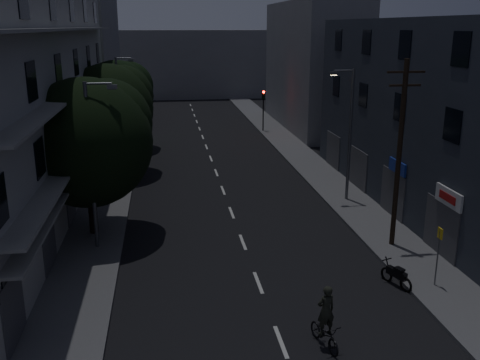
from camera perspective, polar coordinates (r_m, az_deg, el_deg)
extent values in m
plane|color=black|center=(40.47, -2.62, 0.97)|extent=(160.00, 160.00, 0.00)
cube|color=#565659|center=(40.46, -13.25, 0.65)|extent=(3.00, 90.00, 0.15)
cube|color=#565659|center=(41.81, 7.67, 1.44)|extent=(3.00, 90.00, 0.15)
cube|color=beige|center=(19.43, 4.38, -16.81)|extent=(0.15, 2.00, 0.01)
cube|color=beige|center=(23.26, 1.96, -10.87)|extent=(0.15, 2.00, 0.01)
cube|color=beige|center=(27.29, 0.30, -6.63)|extent=(0.15, 2.00, 0.01)
cube|color=beige|center=(31.45, -0.91, -3.49)|extent=(0.15, 2.00, 0.01)
cube|color=beige|center=(35.69, -1.82, -1.10)|extent=(0.15, 2.00, 0.01)
cube|color=beige|center=(39.99, -2.55, 0.79)|extent=(0.15, 2.00, 0.01)
cube|color=beige|center=(44.33, -3.13, 2.31)|extent=(0.15, 2.00, 0.01)
cube|color=beige|center=(48.70, -3.60, 3.56)|extent=(0.15, 2.00, 0.01)
cube|color=beige|center=(53.09, -4.00, 4.60)|extent=(0.15, 2.00, 0.01)
cube|color=beige|center=(57.49, -4.34, 5.48)|extent=(0.15, 2.00, 0.01)
cube|color=beige|center=(61.91, -4.63, 6.24)|extent=(0.15, 2.00, 0.01)
cube|color=beige|center=(66.35, -4.89, 6.89)|extent=(0.15, 2.00, 0.01)
cube|color=beige|center=(70.78, -5.11, 7.46)|extent=(0.15, 2.00, 0.01)
cube|color=beige|center=(75.23, -5.31, 7.97)|extent=(0.15, 2.00, 0.01)
cube|color=#A2A19D|center=(33.15, -22.87, 8.71)|extent=(6.00, 36.00, 14.00)
cube|color=black|center=(19.65, -23.24, -11.10)|extent=(0.06, 1.60, 1.60)
cube|color=black|center=(25.00, -19.86, -4.90)|extent=(0.06, 1.60, 1.60)
cube|color=black|center=(30.59, -17.73, -0.92)|extent=(0.06, 1.60, 1.60)
cube|color=black|center=(36.31, -16.27, 1.82)|extent=(0.06, 1.60, 1.60)
cube|color=black|center=(42.11, -15.20, 3.81)|extent=(0.06, 1.60, 1.60)
cube|color=black|center=(47.96, -14.40, 5.32)|extent=(0.06, 1.60, 1.60)
cube|color=black|center=(24.09, -20.58, 2.23)|extent=(0.06, 1.60, 1.60)
cube|color=black|center=(29.85, -18.25, 4.96)|extent=(0.06, 1.60, 1.60)
cube|color=black|center=(35.69, -16.67, 6.81)|extent=(0.06, 1.60, 1.60)
cube|color=black|center=(41.58, -15.53, 8.12)|extent=(0.06, 1.60, 1.60)
cube|color=black|center=(47.49, -14.67, 9.11)|extent=(0.06, 1.60, 1.60)
cube|color=black|center=(23.59, -21.35, 9.79)|extent=(0.06, 1.60, 1.60)
cube|color=black|center=(29.45, -18.80, 11.08)|extent=(0.06, 1.60, 1.60)
cube|color=black|center=(35.36, -17.09, 11.92)|extent=(0.06, 1.60, 1.60)
cube|color=black|center=(41.29, -15.87, 12.52)|extent=(0.06, 1.60, 1.60)
cube|color=black|center=(47.24, -14.94, 12.96)|extent=(0.06, 1.60, 1.60)
cube|color=black|center=(29.39, -19.39, 17.28)|extent=(0.06, 1.60, 1.60)
cube|color=black|center=(35.31, -17.53, 17.10)|extent=(0.06, 1.60, 1.60)
cube|color=black|center=(41.25, -16.22, 16.95)|extent=(0.06, 1.60, 1.60)
cube|color=black|center=(47.20, -15.23, 16.84)|extent=(0.06, 1.60, 1.60)
cube|color=gray|center=(32.91, -16.39, 3.96)|extent=(1.00, 32.40, 0.12)
cube|color=gray|center=(32.43, -16.84, 9.49)|extent=(1.00, 32.40, 0.12)
cube|color=gray|center=(32.25, -17.31, 15.14)|extent=(1.00, 32.40, 0.12)
cube|color=gray|center=(33.12, -16.44, 2.43)|extent=(0.80, 32.40, 0.12)
cube|color=#424247|center=(19.92, -23.02, -12.64)|extent=(0.06, 2.40, 2.40)
cube|color=#424247|center=(25.21, -19.71, -6.18)|extent=(0.06, 2.40, 2.40)
cube|color=#424247|center=(30.76, -17.62, -1.99)|extent=(0.06, 2.40, 2.40)
cube|color=#424247|center=(36.46, -16.18, 0.91)|extent=(0.06, 2.40, 2.40)
cube|color=#424247|center=(42.24, -15.13, 3.02)|extent=(0.06, 2.40, 2.40)
cube|color=#424247|center=(48.07, -14.33, 4.62)|extent=(0.06, 2.40, 2.40)
cube|color=#2A2F39|center=(32.41, 21.08, 6.06)|extent=(6.00, 28.00, 11.00)
cube|color=black|center=(25.67, 21.72, 5.43)|extent=(0.06, 1.40, 1.50)
cube|color=black|center=(30.49, 16.67, 7.42)|extent=(0.06, 1.40, 1.50)
cube|color=black|center=(35.52, 13.00, 8.82)|extent=(0.06, 1.40, 1.50)
cube|color=black|center=(40.66, 10.23, 9.85)|extent=(0.06, 1.40, 1.50)
cube|color=black|center=(25.33, 22.51, 12.77)|extent=(0.06, 1.40, 1.50)
cube|color=black|center=(30.21, 17.19, 13.61)|extent=(0.06, 1.40, 1.50)
cube|color=black|center=(35.27, 13.34, 14.14)|extent=(0.06, 1.40, 1.50)
cube|color=black|center=(40.45, 10.46, 14.49)|extent=(0.06, 1.40, 1.50)
cube|color=#424247|center=(26.91, 20.63, -4.86)|extent=(0.06, 3.00, 2.60)
cube|color=#424247|center=(31.55, 15.95, -1.40)|extent=(0.06, 3.00, 2.60)
cube|color=#424247|center=(36.43, 12.50, 1.16)|extent=(0.06, 3.00, 2.60)
cube|color=#424247|center=(41.46, 9.88, 3.11)|extent=(0.06, 3.00, 2.60)
cube|color=silver|center=(25.93, 21.38, -1.74)|extent=(0.12, 2.20, 0.80)
cube|color=#B21414|center=(25.89, 21.23, -1.75)|extent=(0.02, 1.40, 0.36)
cube|color=navy|center=(30.63, 16.44, 1.35)|extent=(0.12, 2.00, 0.70)
cube|color=slate|center=(62.50, -16.21, 13.14)|extent=(6.00, 20.00, 16.00)
cube|color=slate|center=(58.20, 7.69, 11.97)|extent=(6.00, 20.00, 13.00)
cube|color=slate|center=(84.16, -5.75, 12.24)|extent=(24.00, 8.00, 10.00)
cylinder|color=black|center=(28.47, -15.59, -1.30)|extent=(0.44, 0.44, 4.36)
sphere|color=black|center=(27.83, -15.99, 3.85)|extent=(6.53, 6.53, 6.53)
sphere|color=black|center=(28.36, -13.94, 5.90)|extent=(4.57, 4.57, 4.57)
sphere|color=black|center=(27.23, -17.95, 4.48)|extent=(4.25, 4.25, 4.25)
cylinder|color=black|center=(40.13, -13.65, 3.75)|extent=(0.44, 0.44, 4.27)
sphere|color=black|center=(39.68, -13.89, 7.36)|extent=(6.43, 6.43, 6.43)
sphere|color=black|center=(40.28, -12.49, 8.73)|extent=(4.50, 4.50, 4.50)
sphere|color=black|center=(39.07, -15.21, 7.86)|extent=(4.18, 4.18, 4.18)
cylinder|color=black|center=(48.24, -12.75, 5.76)|extent=(0.44, 0.44, 4.15)
sphere|color=black|center=(47.87, -12.94, 8.69)|extent=(6.20, 6.20, 6.20)
sphere|color=black|center=(48.49, -11.82, 9.77)|extent=(4.34, 4.34, 4.34)
sphere|color=black|center=(47.28, -13.98, 9.11)|extent=(4.03, 4.03, 4.03)
cylinder|color=black|center=(55.33, 2.49, 6.93)|extent=(0.12, 0.12, 3.20)
cube|color=black|center=(55.04, 2.51, 9.04)|extent=(0.28, 0.22, 0.90)
sphere|color=#FF0C05|center=(54.85, 2.55, 9.36)|extent=(0.22, 0.22, 0.22)
sphere|color=#3F330C|center=(54.89, 2.54, 9.05)|extent=(0.22, 0.22, 0.22)
sphere|color=black|center=(54.93, 2.54, 8.74)|extent=(0.22, 0.22, 0.22)
cylinder|color=black|center=(53.63, -11.09, 6.35)|extent=(0.12, 0.12, 3.20)
cube|color=black|center=(53.33, -11.21, 8.52)|extent=(0.28, 0.22, 0.90)
sphere|color=black|center=(53.14, -11.24, 8.85)|extent=(0.22, 0.22, 0.22)
sphere|color=#3F330C|center=(53.18, -11.22, 8.53)|extent=(0.22, 0.22, 0.22)
sphere|color=#0CFF26|center=(53.22, -11.20, 8.21)|extent=(0.22, 0.22, 0.22)
cylinder|color=#595B60|center=(26.10, -15.58, 1.30)|extent=(0.18, 0.18, 8.00)
cylinder|color=#595B60|center=(25.35, -14.88, 9.91)|extent=(1.20, 0.10, 0.10)
cube|color=#595B60|center=(25.30, -13.49, 9.65)|extent=(0.45, 0.25, 0.18)
cube|color=#4C4C4C|center=(25.31, -13.47, 9.43)|extent=(0.35, 0.18, 0.04)
cylinder|color=#5A5B62|center=(33.14, 11.64, 4.63)|extent=(0.18, 0.18, 8.00)
cylinder|color=#5A5B62|center=(32.41, 11.02, 11.39)|extent=(1.20, 0.10, 0.10)
cube|color=#5A5B62|center=(32.24, 9.97, 11.15)|extent=(0.45, 0.25, 0.18)
cube|color=#FFD88C|center=(32.24, 9.96, 10.97)|extent=(0.35, 0.18, 0.04)
cylinder|color=slate|center=(45.72, -12.82, 7.65)|extent=(0.18, 0.18, 8.00)
cylinder|color=slate|center=(45.30, -12.35, 12.57)|extent=(1.20, 0.10, 0.10)
cube|color=slate|center=(45.27, -11.57, 12.42)|extent=(0.45, 0.25, 0.18)
cube|color=#4C4C4C|center=(45.27, -11.56, 12.30)|extent=(0.35, 0.18, 0.04)
cylinder|color=black|center=(26.41, 16.60, 2.51)|extent=(0.24, 0.24, 9.00)
cube|color=black|center=(25.82, 17.30, 10.95)|extent=(1.80, 0.10, 0.10)
cube|color=black|center=(25.88, 17.19, 9.63)|extent=(1.50, 0.10, 0.10)
cylinder|color=#595B60|center=(23.65, 20.32, -7.73)|extent=(0.06, 0.06, 2.50)
cube|color=yellow|center=(23.27, 20.57, -5.35)|extent=(0.05, 0.35, 0.45)
torus|color=black|center=(23.48, 17.27, -10.64)|extent=(0.33, 0.64, 0.65)
torus|color=black|center=(24.15, 15.36, -9.69)|extent=(0.33, 0.64, 0.65)
cube|color=black|center=(23.69, 16.36, -9.52)|extent=(0.58, 1.03, 0.32)
cube|color=black|center=(23.50, 16.64, -9.11)|extent=(0.41, 0.49, 0.09)
cylinder|color=black|center=(23.95, 15.51, -8.84)|extent=(0.20, 0.39, 0.77)
cube|color=black|center=(23.90, 15.41, -8.16)|extent=(0.49, 0.22, 0.04)
imported|color=black|center=(19.13, 9.02, -15.92)|extent=(1.04, 1.89, 0.94)
imported|color=black|center=(18.67, 9.15, -13.57)|extent=(0.74, 0.58, 1.80)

